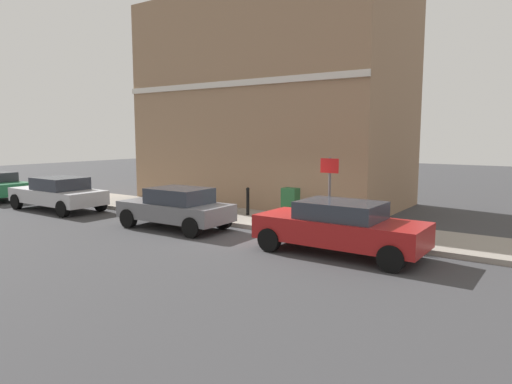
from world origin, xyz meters
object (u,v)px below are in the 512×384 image
car_silver (58,193)px  street_sign (330,183)px  car_red (340,227)px  utility_cabinet (290,206)px  bollard_near_cabinet (248,200)px  car_grey (176,207)px  bollard_far_kerb (195,201)px

car_silver → street_sign: 11.64m
car_silver → car_red: bearing=-179.4°
car_red → utility_cabinet: car_red is taller
bollard_near_cabinet → car_grey: bearing=161.9°
utility_cabinet → bollard_far_kerb: size_ratio=1.11×
car_silver → bollard_near_cabinet: (2.89, -7.62, -0.01)m
car_silver → utility_cabinet: (2.79, -9.51, -0.04)m
bollard_near_cabinet → bollard_far_kerb: size_ratio=1.00×
car_silver → utility_cabinet: 9.91m
utility_cabinet → bollard_far_kerb: bearing=109.8°
bollard_far_kerb → car_silver: bearing=104.5°
bollard_near_cabinet → bollard_far_kerb: same height
bollard_near_cabinet → car_red: bearing=-119.1°
car_silver → bollard_far_kerb: (1.59, -6.17, -0.01)m
car_red → bollard_far_kerb: car_red is taller
utility_cabinet → street_sign: street_sign is taller
car_grey → bollard_far_kerb: size_ratio=3.80×
car_red → bollard_near_cabinet: size_ratio=4.25×
car_grey → bollard_near_cabinet: car_grey is taller
car_grey → car_silver: 6.70m
utility_cabinet → street_sign: size_ratio=0.50×
bollard_far_kerb → street_sign: bearing=-87.9°
street_sign → utility_cabinet: bearing=62.8°
car_silver → bollard_far_kerb: size_ratio=4.28×
car_silver → bollard_near_cabinet: bearing=-159.2°
car_grey → car_silver: car_silver is taller
car_red → bollard_near_cabinet: (2.76, 4.96, -0.03)m
car_grey → bollard_far_kerb: 1.59m
utility_cabinet → street_sign: 2.40m
bollard_near_cabinet → street_sign: size_ratio=0.45×
car_grey → street_sign: street_sign is taller
utility_cabinet → bollard_near_cabinet: bearing=87.0°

